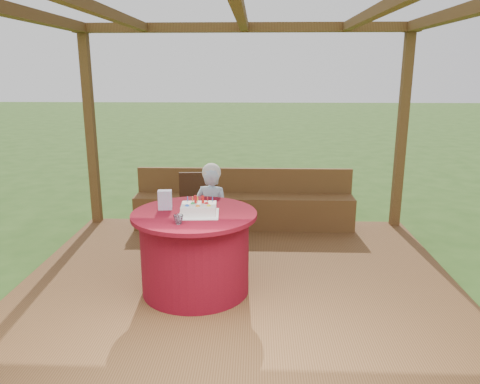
% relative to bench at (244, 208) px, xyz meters
% --- Properties ---
extents(ground, '(60.00, 60.00, 0.00)m').
position_rel_bench_xyz_m(ground, '(0.00, -1.72, -0.38)').
color(ground, '#2D521B').
rests_on(ground, ground).
extents(deck, '(4.50, 4.00, 0.12)m').
position_rel_bench_xyz_m(deck, '(0.00, -1.72, -0.32)').
color(deck, brown).
rests_on(deck, ground).
extents(pergola, '(4.50, 4.00, 2.72)m').
position_rel_bench_xyz_m(pergola, '(0.00, -1.72, 2.02)').
color(pergola, brown).
rests_on(pergola, deck).
extents(bench, '(3.00, 0.42, 0.80)m').
position_rel_bench_xyz_m(bench, '(0.00, 0.00, 0.00)').
color(bench, brown).
rests_on(bench, deck).
extents(table, '(1.20, 1.20, 0.81)m').
position_rel_bench_xyz_m(table, '(-0.42, -1.98, 0.14)').
color(table, maroon).
rests_on(table, deck).
extents(chair, '(0.49, 0.49, 0.91)m').
position_rel_bench_xyz_m(chair, '(-0.54, -0.78, 0.25)').
color(chair, '#3A2212').
rests_on(chair, deck).
extents(elderly_woman, '(0.45, 0.35, 1.13)m').
position_rel_bench_xyz_m(elderly_woman, '(-0.33, -1.18, 0.31)').
color(elderly_woman, '#9CC6E7').
rests_on(elderly_woman, deck).
extents(birthday_cake, '(0.39, 0.39, 0.17)m').
position_rel_bench_xyz_m(birthday_cake, '(-0.37, -2.04, 0.59)').
color(birthday_cake, white).
rests_on(birthday_cake, table).
extents(gift_bag, '(0.14, 0.10, 0.19)m').
position_rel_bench_xyz_m(gift_bag, '(-0.72, -1.88, 0.64)').
color(gift_bag, '#F19CD8').
rests_on(gift_bag, table).
extents(drinking_glass, '(0.11, 0.11, 0.08)m').
position_rel_bench_xyz_m(drinking_glass, '(-0.51, -2.32, 0.58)').
color(drinking_glass, white).
rests_on(drinking_glass, table).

